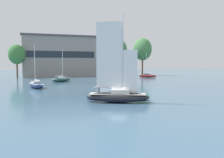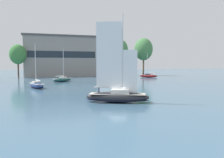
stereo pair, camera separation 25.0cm
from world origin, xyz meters
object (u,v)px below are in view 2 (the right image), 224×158
at_px(tree_shore_left, 119,50).
at_px(sailboat_moored_far_slip, 37,85).
at_px(tree_shore_right, 18,54).
at_px(tree_shore_center, 144,49).
at_px(sailboat_moored_near_marina, 148,76).
at_px(sailboat_moored_mid_channel, 62,80).
at_px(sailboat_main, 117,95).

height_order(tree_shore_left, sailboat_moored_far_slip, tree_shore_left).
bearing_deg(tree_shore_left, tree_shore_right, -176.24).
xyz_separation_m(tree_shore_right, sailboat_moored_far_slip, (9.46, -45.45, -9.60)).
xyz_separation_m(tree_shore_center, sailboat_moored_far_slip, (-51.98, -46.85, -13.09)).
height_order(sailboat_moored_near_marina, sailboat_moored_mid_channel, sailboat_moored_mid_channel).
distance_m(tree_shore_left, tree_shore_center, 13.21).
bearing_deg(sailboat_main, tree_shore_center, 62.16).
relative_size(tree_shore_left, sailboat_main, 1.33).
distance_m(tree_shore_left, tree_shore_right, 48.56).
xyz_separation_m(tree_shore_right, sailboat_main, (22.92, -71.54, -9.25)).
xyz_separation_m(tree_shore_left, sailboat_moored_mid_channel, (-31.17, -30.77, -12.58)).
bearing_deg(tree_shore_right, sailboat_moored_mid_channel, -58.07).
bearing_deg(tree_shore_right, sailboat_moored_near_marina, -14.38).
height_order(sailboat_moored_near_marina, sailboat_moored_far_slip, sailboat_moored_far_slip).
xyz_separation_m(tree_shore_left, tree_shore_right, (-48.36, -3.18, -2.98)).
distance_m(tree_shore_left, sailboat_moored_near_marina, 23.23).
height_order(tree_shore_right, sailboat_main, tree_shore_right).
height_order(tree_shore_center, sailboat_moored_near_marina, tree_shore_center).
height_order(sailboat_main, sailboat_moored_near_marina, sailboat_main).
distance_m(tree_shore_right, sailboat_main, 75.69).
bearing_deg(tree_shore_center, tree_shore_left, 172.26).
distance_m(tree_shore_center, tree_shore_right, 61.56).
bearing_deg(tree_shore_right, tree_shore_left, 3.76).
xyz_separation_m(tree_shore_left, sailboat_moored_near_marina, (8.24, -17.69, -12.60)).
distance_m(sailboat_main, sailboat_moored_mid_channel, 44.33).
distance_m(tree_shore_center, sailboat_moored_mid_channel, 54.50).
xyz_separation_m(tree_shore_right, sailboat_moored_near_marina, (56.61, -14.51, -9.62)).
distance_m(sailboat_moored_mid_channel, sailboat_moored_far_slip, 19.46).
bearing_deg(sailboat_moored_near_marina, sailboat_moored_far_slip, -146.72).
bearing_deg(tree_shore_center, sailboat_main, -117.84).
relative_size(sailboat_main, sailboat_moored_near_marina, 1.29).
bearing_deg(sailboat_moored_far_slip, tree_shore_right, 101.76).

